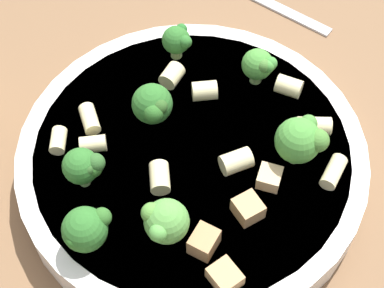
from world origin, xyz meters
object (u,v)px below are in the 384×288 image
(broccoli_floret_1, at_px, (86,229))
(broccoli_floret_2, at_px, (84,166))
(rigatoni_4, at_px, (93,144))
(chicken_chunk_1, at_px, (249,208))
(broccoli_floret_5, at_px, (177,40))
(rigatoni_1, at_px, (314,126))
(chicken_chunk_2, at_px, (225,277))
(rigatoni_2, at_px, (334,172))
(rigatoni_7, at_px, (288,86))
(rigatoni_8, at_px, (90,119))
(rigatoni_9, at_px, (205,91))
(chicken_chunk_0, at_px, (269,178))
(broccoli_floret_3, at_px, (165,222))
(broccoli_floret_6, at_px, (152,104))
(rigatoni_3, at_px, (58,140))
(pasta_bowl, at_px, (192,160))
(chicken_chunk_3, at_px, (204,242))
(broccoli_floret_0, at_px, (301,140))
(broccoli_floret_4, at_px, (259,65))
(rigatoni_0, at_px, (172,76))
(rigatoni_5, at_px, (236,161))
(rigatoni_6, at_px, (160,178))

(broccoli_floret_1, relative_size, broccoli_floret_2, 1.03)
(rigatoni_4, xyz_separation_m, chicken_chunk_1, (-0.07, 0.12, 0.00))
(broccoli_floret_5, bearing_deg, rigatoni_1, 107.10)
(broccoli_floret_5, height_order, chicken_chunk_2, broccoli_floret_5)
(rigatoni_2, relative_size, rigatoni_7, 1.31)
(broccoli_floret_1, height_order, rigatoni_8, broccoli_floret_1)
(broccoli_floret_2, distance_m, rigatoni_9, 0.13)
(chicken_chunk_0, height_order, chicken_chunk_2, same)
(rigatoni_9, relative_size, chicken_chunk_1, 1.04)
(broccoli_floret_2, relative_size, broccoli_floret_3, 0.90)
(broccoli_floret_6, bearing_deg, broccoli_floret_2, 15.19)
(rigatoni_9, bearing_deg, rigatoni_3, -13.48)
(pasta_bowl, relative_size, chicken_chunk_0, 15.33)
(chicken_chunk_2, xyz_separation_m, chicken_chunk_3, (-0.00, -0.03, 0.00))
(rigatoni_2, height_order, chicken_chunk_3, chicken_chunk_3)
(broccoli_floret_1, height_order, rigatoni_9, broccoli_floret_1)
(rigatoni_2, xyz_separation_m, rigatoni_4, (0.14, -0.14, 0.00))
(pasta_bowl, distance_m, broccoli_floret_6, 0.06)
(rigatoni_2, relative_size, rigatoni_9, 1.34)
(rigatoni_2, bearing_deg, broccoli_floret_0, -66.49)
(broccoli_floret_4, bearing_deg, pasta_bowl, 15.85)
(broccoli_floret_1, bearing_deg, rigatoni_0, -146.81)
(rigatoni_9, bearing_deg, chicken_chunk_2, 58.00)
(broccoli_floret_5, distance_m, rigatoni_8, 0.11)
(broccoli_floret_2, height_order, rigatoni_2, broccoli_floret_2)
(rigatoni_2, height_order, rigatoni_5, rigatoni_5)
(pasta_bowl, distance_m, broccoli_floret_1, 0.12)
(broccoli_floret_6, height_order, rigatoni_9, broccoli_floret_6)
(broccoli_floret_1, bearing_deg, chicken_chunk_1, 155.90)
(rigatoni_2, xyz_separation_m, rigatoni_7, (-0.03, -0.09, 0.00))
(rigatoni_5, height_order, rigatoni_6, rigatoni_5)
(rigatoni_3, xyz_separation_m, rigatoni_8, (-0.03, -0.00, 0.00))
(rigatoni_6, relative_size, rigatoni_7, 1.11)
(broccoli_floret_0, height_order, chicken_chunk_2, broccoli_floret_0)
(rigatoni_1, bearing_deg, chicken_chunk_1, 16.90)
(rigatoni_4, bearing_deg, broccoli_floret_3, 90.78)
(broccoli_floret_0, height_order, rigatoni_1, broccoli_floret_0)
(broccoli_floret_2, xyz_separation_m, broccoli_floret_4, (-0.18, -0.00, -0.00))
(broccoli_floret_3, distance_m, chicken_chunk_2, 0.06)
(broccoli_floret_2, xyz_separation_m, broccoli_floret_5, (-0.14, -0.07, -0.00))
(broccoli_floret_3, xyz_separation_m, rigatoni_6, (-0.02, -0.04, -0.02))
(rigatoni_3, relative_size, rigatoni_9, 1.01)
(broccoli_floret_5, xyz_separation_m, rigatoni_3, (0.14, 0.02, -0.01))
(broccoli_floret_0, relative_size, broccoli_floret_1, 1.14)
(broccoli_floret_3, distance_m, chicken_chunk_0, 0.10)
(chicken_chunk_0, bearing_deg, broccoli_floret_0, -174.88)
(chicken_chunk_0, bearing_deg, rigatoni_5, -64.26)
(rigatoni_0, xyz_separation_m, rigatoni_6, (0.07, 0.08, -0.00))
(broccoli_floret_3, relative_size, chicken_chunk_0, 2.28)
(broccoli_floret_4, relative_size, rigatoni_9, 1.65)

